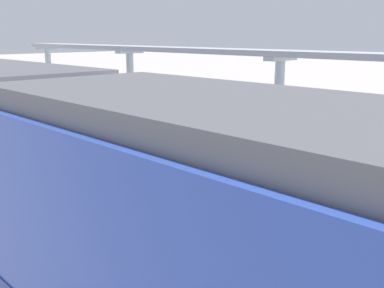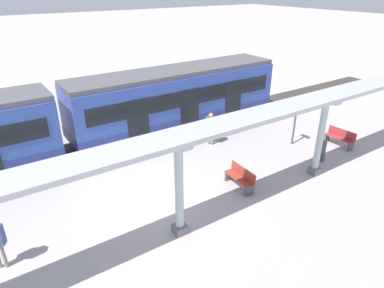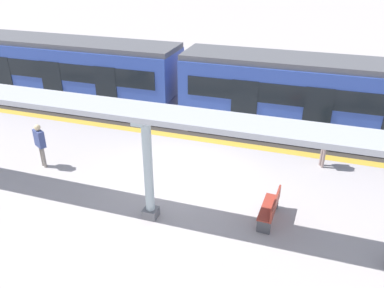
% 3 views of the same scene
% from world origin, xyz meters
% --- Properties ---
extents(ground_plane, '(176.00, 176.00, 0.00)m').
position_xyz_m(ground_plane, '(0.00, 0.00, 0.00)').
color(ground_plane, '#ACA5A4').
extents(tactile_edge_strip, '(0.45, 34.81, 0.01)m').
position_xyz_m(tactile_edge_strip, '(-2.98, 0.00, 0.00)').
color(tactile_edge_strip, gold).
rests_on(tactile_edge_strip, ground).
extents(trackbed, '(3.20, 46.81, 0.01)m').
position_xyz_m(trackbed, '(-4.81, 0.00, 0.00)').
color(trackbed, '#38332D').
rests_on(trackbed, ground).
extents(train_far_carriage, '(2.65, 11.84, 3.48)m').
position_xyz_m(train_far_carriage, '(-4.80, 4.43, 1.83)').
color(train_far_carriage, '#2D47A0').
rests_on(train_far_carriage, ground).
extents(canopy_pillar_third, '(1.10, 0.44, 3.45)m').
position_xyz_m(canopy_pillar_third, '(2.76, -0.13, 1.75)').
color(canopy_pillar_third, slate).
rests_on(canopy_pillar_third, ground).
extents(canopy_pillar_fourth, '(1.10, 0.44, 3.45)m').
position_xyz_m(canopy_pillar_fourth, '(2.76, 6.85, 1.75)').
color(canopy_pillar_fourth, slate).
rests_on(canopy_pillar_fourth, ground).
extents(canopy_beam, '(1.20, 28.01, 0.16)m').
position_xyz_m(canopy_beam, '(2.76, -0.06, 3.53)').
color(canopy_beam, '#A8AAB2').
rests_on(canopy_beam, canopy_pillar_nearest).
extents(bench_near_end, '(1.52, 0.52, 0.86)m').
position_xyz_m(bench_near_end, '(1.75, 3.43, 0.44)').
color(bench_near_end, '#973527').
rests_on(bench_near_end, ground).
extents(bench_mid_platform, '(1.52, 0.52, 0.86)m').
position_xyz_m(bench_mid_platform, '(1.62, 10.27, 0.44)').
color(bench_mid_platform, '#983334').
rests_on(bench_mid_platform, ground).
extents(trash_bin, '(0.48, 0.48, 0.96)m').
position_xyz_m(trash_bin, '(2.06, 8.08, 0.48)').
color(trash_bin, '#3F444A').
rests_on(trash_bin, ground).
extents(platform_info_sign, '(0.56, 0.10, 2.20)m').
position_xyz_m(platform_info_sign, '(0.14, 8.40, 1.33)').
color(platform_info_sign, '#4C4C51').
rests_on(platform_info_sign, ground).
extents(passenger_waiting_near_edge, '(0.55, 0.42, 1.72)m').
position_xyz_m(passenger_waiting_near_edge, '(-2.20, 4.84, 1.08)').
color(passenger_waiting_near_edge, gray).
rests_on(passenger_waiting_near_edge, ground).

